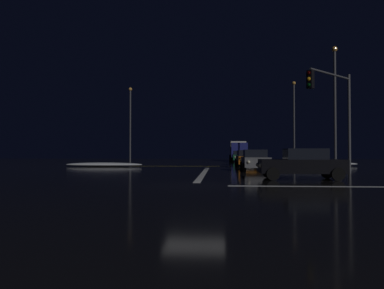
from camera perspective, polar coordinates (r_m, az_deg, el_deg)
The scene contains 16 objects.
ground at distance 15.31m, azimuth 0.40°, elevation -6.58°, with size 120.00×120.00×0.10m, color black.
stop_line_north at distance 24.41m, azimuth 1.82°, elevation -4.44°, with size 0.35×15.73×0.01m.
centre_line_ns at distance 35.99m, azimuth 2.59°, elevation -3.39°, with size 22.00×0.15×0.01m.
snow_bank_left_curb at distance 36.06m, azimuth -13.50°, elevation -3.05°, with size 7.43×1.50×0.39m.
snow_bank_right_curb at distance 38.03m, azimuth 17.80°, elevation -2.88°, with size 9.10×1.50×0.46m.
sedan_gray at distance 27.36m, azimuth 9.75°, elevation -2.40°, with size 2.02×4.33×1.57m.
sedan_orange at distance 34.07m, azimuth 8.56°, elevation -2.16°, with size 2.02×4.33×1.57m.
sedan_white at distance 39.65m, azimuth 8.21°, elevation -2.02°, with size 2.02×4.33×1.57m.
sedan_silver at distance 45.55m, azimuth 8.18°, elevation -1.91°, with size 2.02×4.33×1.57m.
sedan_green at distance 51.44m, azimuth 7.31°, elevation -1.83°, with size 2.02×4.33×1.57m.
box_truck at distance 58.90m, azimuth 7.16°, elevation -0.86°, with size 2.68×8.28×3.08m.
sedan_black_crossing at distance 19.61m, azimuth 16.67°, elevation -2.85°, with size 4.33×2.02×1.57m.
traffic_signal_ne at distance 24.63m, azimuth 21.15°, elevation 6.16°, with size 3.60×3.60×6.49m.
streetlamp_left_far at distance 47.48m, azimuth -9.54°, elevation 3.81°, with size 0.44×0.44×9.62m.
streetlamp_right_far at distance 47.07m, azimuth 15.53°, elevation 4.19°, with size 0.44×0.44×10.11m.
streetlamp_right_near at distance 31.62m, azimuth 21.27°, elevation 6.59°, with size 0.44×0.44×9.84m.
Camera 1 is at (1.01, -15.21, 1.39)m, focal length 34.43 mm.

